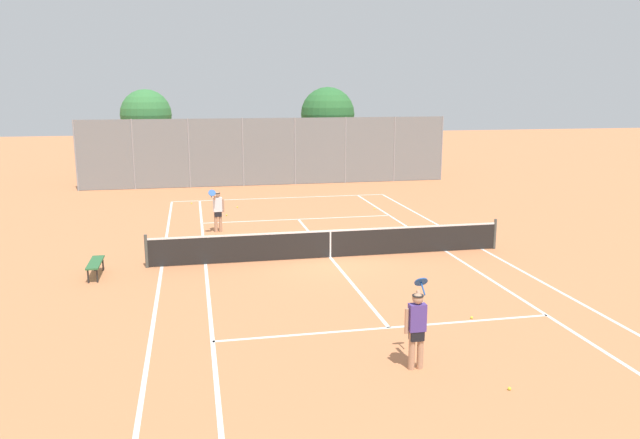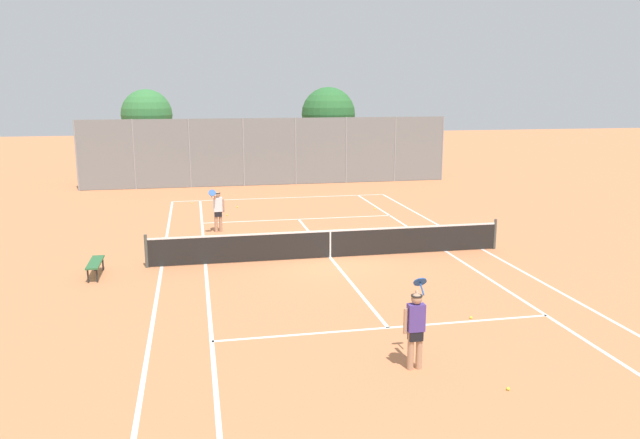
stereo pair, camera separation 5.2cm
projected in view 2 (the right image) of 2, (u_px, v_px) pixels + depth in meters
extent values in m
plane|color=#CC7A4C|center=(330.00, 258.00, 20.91)|extent=(120.00, 120.00, 0.00)
cube|color=silver|center=(281.00, 198.00, 32.33)|extent=(11.00, 0.10, 0.01)
cube|color=silver|center=(162.00, 267.00, 19.84)|extent=(0.10, 23.80, 0.01)
cube|color=silver|center=(482.00, 249.00, 21.98)|extent=(0.10, 23.80, 0.01)
cube|color=silver|center=(205.00, 264.00, 20.11)|extent=(0.10, 23.80, 0.01)
cube|color=silver|center=(446.00, 251.00, 21.72)|extent=(0.10, 23.80, 0.01)
cube|color=silver|center=(388.00, 328.00, 14.78)|extent=(8.26, 0.10, 0.01)
cube|color=silver|center=(299.00, 219.00, 27.05)|extent=(8.26, 0.10, 0.01)
cube|color=silver|center=(330.00, 257.00, 20.91)|extent=(0.10, 12.80, 0.01)
cylinder|color=#474C47|center=(146.00, 251.00, 19.64)|extent=(0.10, 0.10, 1.07)
cylinder|color=#474C47|center=(495.00, 234.00, 21.96)|extent=(0.10, 0.10, 1.07)
cube|color=black|center=(330.00, 244.00, 20.82)|extent=(11.90, 0.02, 0.89)
cube|color=white|center=(330.00, 231.00, 20.72)|extent=(11.90, 0.03, 0.06)
cube|color=white|center=(330.00, 245.00, 20.82)|extent=(0.05, 0.03, 0.89)
cylinder|color=tan|center=(411.00, 350.00, 12.51)|extent=(0.13, 0.13, 0.82)
cylinder|color=tan|center=(419.00, 350.00, 12.54)|extent=(0.13, 0.13, 0.82)
cube|color=black|center=(415.00, 334.00, 12.46)|extent=(0.28, 0.18, 0.24)
cube|color=#4C388C|center=(416.00, 317.00, 12.38)|extent=(0.34, 0.20, 0.56)
sphere|color=tan|center=(417.00, 299.00, 12.30)|extent=(0.22, 0.22, 0.22)
cylinder|color=black|center=(417.00, 296.00, 12.29)|extent=(0.23, 0.23, 0.02)
cylinder|color=tan|center=(405.00, 321.00, 12.35)|extent=(0.08, 0.08, 0.52)
cylinder|color=tan|center=(420.00, 301.00, 12.48)|extent=(0.08, 0.46, 0.35)
cylinder|color=#1E4C99|center=(422.00, 289.00, 12.73)|extent=(0.03, 0.25, 0.22)
cylinder|color=#1E4C99|center=(420.00, 282.00, 12.82)|extent=(0.28, 0.20, 0.23)
cylinder|color=tan|center=(221.00, 222.00, 24.62)|extent=(0.13, 0.13, 0.82)
cylinder|color=tan|center=(216.00, 222.00, 24.57)|extent=(0.13, 0.13, 0.82)
cube|color=black|center=(218.00, 213.00, 24.53)|extent=(0.29, 0.20, 0.24)
cube|color=white|center=(218.00, 204.00, 24.46)|extent=(0.36, 0.23, 0.56)
sphere|color=tan|center=(217.00, 195.00, 24.38)|extent=(0.22, 0.22, 0.22)
cylinder|color=black|center=(217.00, 193.00, 24.36)|extent=(0.23, 0.23, 0.02)
cylinder|color=tan|center=(223.00, 206.00, 24.53)|extent=(0.08, 0.08, 0.52)
cylinder|color=tan|center=(215.00, 198.00, 24.23)|extent=(0.12, 0.46, 0.35)
cylinder|color=#1E4C99|center=(212.00, 195.00, 23.92)|extent=(0.05, 0.25, 0.22)
cylinder|color=#1E4C99|center=(212.00, 193.00, 23.78)|extent=(0.30, 0.22, 0.23)
sphere|color=#D1DB33|center=(471.00, 318.00, 15.34)|extent=(0.07, 0.07, 0.07)
sphere|color=#D1DB33|center=(375.00, 209.00, 29.23)|extent=(0.07, 0.07, 0.07)
sphere|color=#D1DB33|center=(238.00, 207.00, 29.64)|extent=(0.07, 0.07, 0.07)
sphere|color=#D1DB33|center=(192.00, 203.00, 30.64)|extent=(0.07, 0.07, 0.07)
sphere|color=#D1DB33|center=(227.00, 215.00, 27.76)|extent=(0.07, 0.07, 0.07)
sphere|color=#D1DB33|center=(508.00, 389.00, 11.70)|extent=(0.07, 0.07, 0.07)
cube|color=#2D6638|center=(95.00, 262.00, 18.73)|extent=(0.36, 1.50, 0.05)
cylinder|color=#262626|center=(103.00, 264.00, 19.41)|extent=(0.05, 0.05, 0.41)
cylinder|color=#262626|center=(97.00, 276.00, 18.19)|extent=(0.05, 0.05, 0.41)
cylinder|color=#262626|center=(94.00, 264.00, 19.36)|extent=(0.05, 0.05, 0.41)
cylinder|color=#262626|center=(88.00, 276.00, 18.14)|extent=(0.05, 0.05, 0.41)
cylinder|color=gray|center=(76.00, 156.00, 34.17)|extent=(0.08, 0.08, 3.92)
cylinder|color=gray|center=(134.00, 154.00, 34.76)|extent=(0.08, 0.08, 3.92)
cylinder|color=gray|center=(190.00, 153.00, 35.35)|extent=(0.08, 0.08, 3.92)
cylinder|color=gray|center=(244.00, 152.00, 35.95)|extent=(0.08, 0.08, 3.92)
cylinder|color=gray|center=(296.00, 151.00, 36.54)|extent=(0.08, 0.08, 3.92)
cylinder|color=gray|center=(346.00, 150.00, 37.14)|extent=(0.08, 0.08, 3.92)
cylinder|color=gray|center=(395.00, 149.00, 37.73)|extent=(0.08, 0.08, 3.92)
cylinder|color=gray|center=(442.00, 148.00, 38.32)|extent=(0.08, 0.08, 3.92)
cube|color=slate|center=(270.00, 152.00, 36.25)|extent=(21.35, 0.02, 3.88)
cylinder|color=brown|center=(149.00, 157.00, 38.19)|extent=(0.21, 0.21, 2.94)
sphere|color=#387A3D|center=(147.00, 115.00, 37.67)|extent=(3.05, 3.05, 3.05)
sphere|color=#387A3D|center=(141.00, 121.00, 37.86)|extent=(2.27, 2.27, 2.27)
cylinder|color=brown|center=(328.00, 155.00, 39.81)|extent=(0.32, 0.32, 2.79)
sphere|color=#2D6B33|center=(328.00, 114.00, 39.28)|extent=(3.38, 3.38, 3.38)
sphere|color=#2D6B33|center=(326.00, 121.00, 38.95)|extent=(2.06, 2.06, 2.06)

